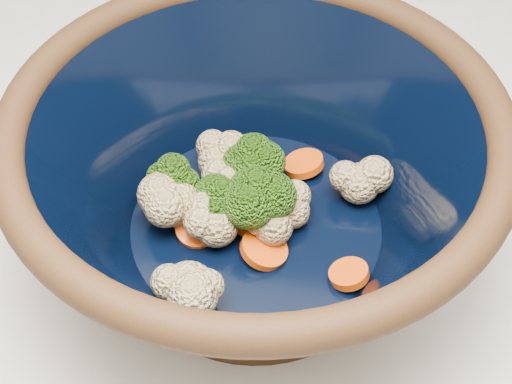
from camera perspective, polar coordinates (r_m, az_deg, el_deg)
name	(u,v)px	position (r m, az deg, el deg)	size (l,w,h in m)	color
mixing_bowl	(256,178)	(0.47, 0.00, 1.09)	(0.38, 0.38, 0.14)	black
vegetable_pile	(238,197)	(0.49, -1.46, -0.41)	(0.16, 0.16, 0.06)	#608442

